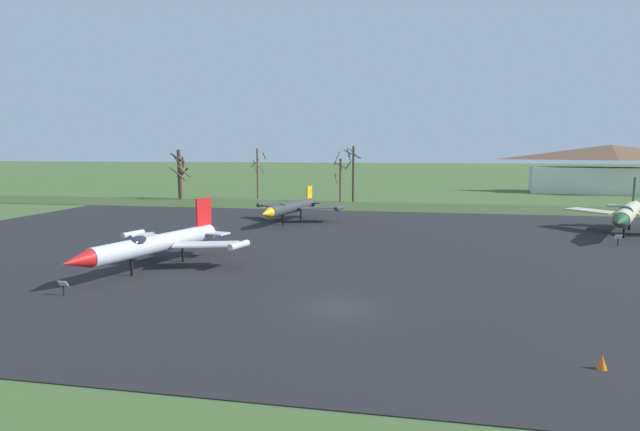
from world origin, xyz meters
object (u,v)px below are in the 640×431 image
at_px(jet_fighter_rear_left, 156,243).
at_px(info_placard_rear_left, 63,286).
at_px(jet_fighter_front_left, 291,207).
at_px(visitor_building, 610,170).
at_px(traffic_cone, 602,363).
at_px(info_placard_rear_center, 618,239).
at_px(jet_fighter_rear_center, 627,213).

distance_m(jet_fighter_rear_left, info_placard_rear_left, 7.38).
relative_size(jet_fighter_front_left, jet_fighter_rear_left, 0.98).
xyz_separation_m(jet_fighter_front_left, info_placard_rear_left, (-5.75, -30.96, -1.22)).
bearing_deg(jet_fighter_front_left, visitor_building, 44.85).
bearing_deg(traffic_cone, info_placard_rear_left, 169.44).
relative_size(visitor_building, traffic_cone, 49.24).
bearing_deg(jet_fighter_rear_left, traffic_cone, -25.81).
relative_size(info_placard_rear_center, visitor_building, 0.04).
bearing_deg(info_placard_rear_center, traffic_cone, -110.51).
distance_m(jet_fighter_front_left, visitor_building, 70.94).
relative_size(jet_fighter_rear_center, traffic_cone, 24.54).
distance_m(jet_fighter_rear_center, info_placard_rear_center, 7.64).
bearing_deg(visitor_building, jet_fighter_rear_left, -126.15).
distance_m(jet_fighter_front_left, jet_fighter_rear_center, 34.34).
xyz_separation_m(jet_fighter_rear_left, visitor_building, (54.02, 73.96, 2.70)).
bearing_deg(jet_fighter_rear_left, visitor_building, 53.85).
xyz_separation_m(jet_fighter_rear_center, info_placard_rear_left, (-40.02, -28.87, -1.60)).
distance_m(jet_fighter_rear_center, traffic_cone, 36.40).
bearing_deg(info_placard_rear_left, visitor_building, 55.33).
bearing_deg(info_placard_rear_center, jet_fighter_rear_center, 65.26).
height_order(jet_fighter_rear_center, traffic_cone, jet_fighter_rear_center).
height_order(visitor_building, traffic_cone, visitor_building).
distance_m(jet_fighter_rear_left, visitor_building, 91.63).
height_order(jet_fighter_front_left, jet_fighter_rear_center, jet_fighter_rear_center).
relative_size(jet_fighter_front_left, info_placard_rear_left, 14.31).
distance_m(info_placard_rear_left, traffic_cone, 27.22).
height_order(info_placard_rear_center, traffic_cone, info_placard_rear_center).
bearing_deg(info_placard_rear_center, visitor_building, 72.02).
xyz_separation_m(info_placard_rear_center, traffic_cone, (-10.12, -27.05, -0.38)).
distance_m(jet_fighter_front_left, jet_fighter_rear_left, 24.26).
distance_m(jet_fighter_front_left, info_placard_rear_center, 32.40).
xyz_separation_m(jet_fighter_rear_center, info_placard_rear_center, (-3.14, -6.81, -1.50)).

